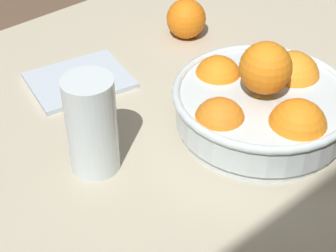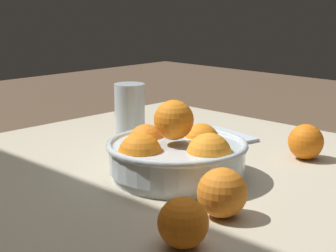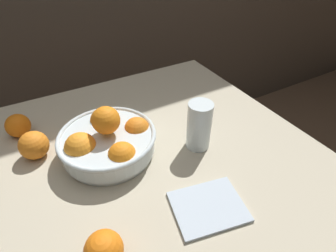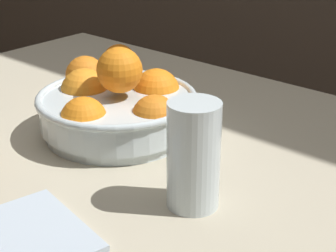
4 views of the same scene
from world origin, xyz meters
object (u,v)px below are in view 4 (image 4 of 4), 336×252
(fruit_bowl, at_px, (119,108))
(orange_loose_near_bowl, at_px, (119,61))
(orange_loose_front, at_px, (86,76))
(juice_glass, at_px, (193,159))

(fruit_bowl, xyz_separation_m, orange_loose_near_bowl, (-0.21, 0.21, -0.01))
(fruit_bowl, height_order, orange_loose_front, fruit_bowl)
(orange_loose_near_bowl, distance_m, orange_loose_front, 0.12)
(orange_loose_front, bearing_deg, juice_glass, -23.63)
(fruit_bowl, distance_m, juice_glass, 0.25)
(fruit_bowl, relative_size, orange_loose_front, 3.38)
(orange_loose_front, bearing_deg, orange_loose_near_bowl, 104.02)
(juice_glass, relative_size, orange_loose_front, 1.82)
(orange_loose_near_bowl, bearing_deg, fruit_bowl, -44.29)
(juice_glass, height_order, orange_loose_front, juice_glass)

